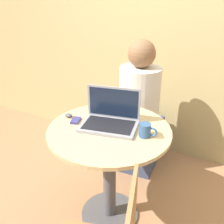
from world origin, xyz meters
TOP-DOWN VIEW (x-y plane):
  - ground_plane at (0.00, 0.00)m, footprint 12.00×12.00m
  - back_wall at (0.00, 1.10)m, footprint 7.00×0.05m
  - round_table at (0.00, 0.00)m, footprint 0.82×0.82m
  - laptop at (-0.02, 0.05)m, footprint 0.41×0.31m
  - cell_phone at (-0.26, -0.01)m, footprint 0.08×0.10m
  - computer_mouse at (-0.33, 0.02)m, footprint 0.06×0.04m
  - coffee_cup at (0.24, 0.02)m, footprint 0.12×0.07m
  - person_seated at (-0.04, 0.68)m, footprint 0.36×0.55m

SIDE VIEW (x-z plane):
  - ground_plane at x=0.00m, z-range 0.00..0.00m
  - person_seated at x=-0.04m, z-range -0.10..1.14m
  - round_table at x=0.00m, z-range 0.18..0.95m
  - cell_phone at x=-0.26m, z-range 0.77..0.79m
  - computer_mouse at x=-0.33m, z-range 0.77..0.80m
  - coffee_cup at x=0.24m, z-range 0.77..0.86m
  - laptop at x=-0.02m, z-range 0.70..0.94m
  - back_wall at x=0.00m, z-range 0.00..2.60m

